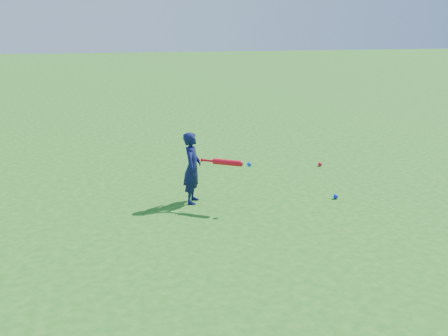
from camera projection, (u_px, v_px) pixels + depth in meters
name	position (u px, v px, depth m)	size (l,w,h in m)	color
ground	(157.00, 193.00, 7.97)	(80.00, 80.00, 0.00)	#1E6217
child	(192.00, 168.00, 7.41)	(0.39, 0.26, 1.08)	#0E1241
ground_ball_red	(320.00, 164.00, 9.44)	(0.08, 0.08, 0.08)	red
ground_ball_blue	(336.00, 196.00, 7.69)	(0.07, 0.07, 0.07)	#0D1FED
bat_swing	(229.00, 163.00, 7.13)	(0.67, 0.45, 0.09)	red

